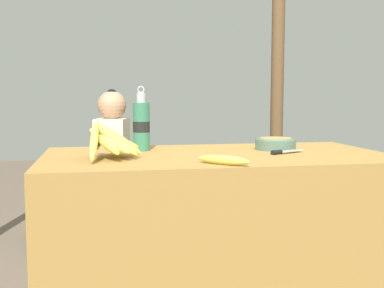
{
  "coord_description": "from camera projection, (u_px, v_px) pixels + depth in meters",
  "views": [
    {
      "loc": [
        -0.5,
        -2.01,
        1.05
      ],
      "look_at": [
        -0.1,
        0.05,
        0.84
      ],
      "focal_mm": 45.0,
      "sensor_mm": 36.0,
      "label": 1
    }
  ],
  "objects": [
    {
      "name": "market_counter",
      "position": [
        217.0,
        243.0,
        2.13
      ],
      "size": [
        1.49,
        0.8,
        0.8
      ],
      "color": "olive",
      "rests_on": "ground_plane"
    },
    {
      "name": "banana_bunch_green",
      "position": [
        195.0,
        173.0,
        3.5
      ],
      "size": [
        0.2,
        0.32,
        0.14
      ],
      "color": "#4C381E",
      "rests_on": "wooden_bench"
    },
    {
      "name": "loose_banana_front",
      "position": [
        223.0,
        160.0,
        1.76
      ],
      "size": [
        0.18,
        0.18,
        0.03
      ],
      "rotation": [
        0.0,
        0.0,
        -0.78
      ],
      "color": "#E0C64C",
      "rests_on": "market_counter"
    },
    {
      "name": "seated_vendor",
      "position": [
        106.0,
        156.0,
        3.35
      ],
      "size": [
        0.45,
        0.42,
        1.09
      ],
      "rotation": [
        0.0,
        0.0,
        2.94
      ],
      "color": "#232328",
      "rests_on": "ground_plane"
    },
    {
      "name": "serving_bowl",
      "position": [
        275.0,
        143.0,
        2.25
      ],
      "size": [
        0.19,
        0.19,
        0.05
      ],
      "color": "#4C6B5B",
      "rests_on": "market_counter"
    },
    {
      "name": "water_bottle",
      "position": [
        141.0,
        125.0,
        2.2
      ],
      "size": [
        0.08,
        0.08,
        0.3
      ],
      "color": "#337556",
      "rests_on": "market_counter"
    },
    {
      "name": "wooden_bench",
      "position": [
        139.0,
        194.0,
        3.44
      ],
      "size": [
        1.34,
        0.32,
        0.42
      ],
      "color": "#4C3823",
      "rests_on": "ground_plane"
    },
    {
      "name": "support_post_far",
      "position": [
        277.0,
        78.0,
        3.77
      ],
      "size": [
        0.1,
        0.1,
        2.36
      ],
      "color": "brown",
      "rests_on": "ground_plane"
    },
    {
      "name": "banana_bunch_ripe",
      "position": [
        109.0,
        140.0,
        1.94
      ],
      "size": [
        0.22,
        0.36,
        0.17
      ],
      "color": "#4C381E",
      "rests_on": "market_counter"
    },
    {
      "name": "knife",
      "position": [
        283.0,
        152.0,
        2.09
      ],
      "size": [
        0.18,
        0.1,
        0.02
      ],
      "rotation": [
        0.0,
        0.0,
        0.46
      ],
      "color": "#BCBCC1",
      "rests_on": "market_counter"
    }
  ]
}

